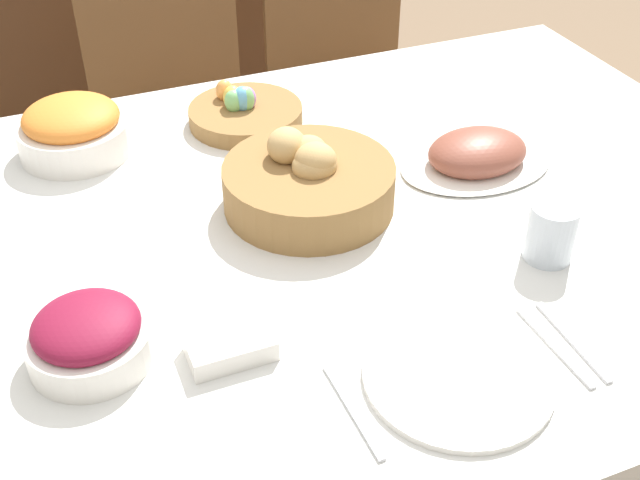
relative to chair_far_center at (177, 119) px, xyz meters
The scene contains 15 objects.
dining_table 0.94m from the chair_far_center, 91.45° to the right, with size 1.83×1.19×0.77m.
chair_far_center is the anchor object (origin of this frame).
chair_far_right 0.51m from the chair_far_center, ahead, with size 0.42×0.42×0.96m.
sideboard 0.83m from the chair_far_center, 95.99° to the left, with size 1.35×0.44×0.87m.
bread_basket 0.92m from the chair_far_center, 87.10° to the right, with size 0.29×0.29×0.13m.
egg_basket 0.61m from the chair_far_center, 86.62° to the right, with size 0.23×0.23×0.08m.
ham_platter 0.98m from the chair_far_center, 66.46° to the right, with size 0.29×0.20×0.07m.
beet_salad_bowl 1.19m from the chair_far_center, 108.26° to the right, with size 0.17×0.17×0.08m.
carrot_bowl 0.68m from the chair_far_center, 119.22° to the right, with size 0.21×0.21×0.11m.
dinner_plate 1.35m from the chair_far_center, 86.65° to the right, with size 0.25×0.25×0.01m.
fork 1.35m from the chair_far_center, 93.24° to the right, with size 0.01×0.17×0.00m.
knife 1.36m from the chair_far_center, 80.15° to the right, with size 0.01×0.17×0.00m.
spoon 1.37m from the chair_far_center, 78.89° to the right, with size 0.01×0.17×0.00m.
drinking_cup 1.23m from the chair_far_center, 73.47° to the right, with size 0.08×0.08×0.09m.
butter_dish 1.21m from the chair_far_center, 99.16° to the right, with size 0.12×0.07×0.03m.
Camera 1 is at (-0.35, -1.00, 1.56)m, focal length 45.00 mm.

